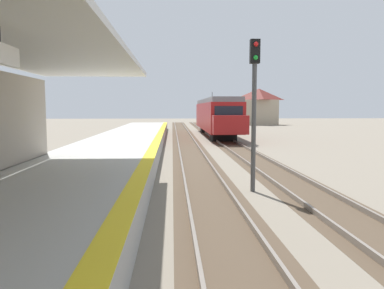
# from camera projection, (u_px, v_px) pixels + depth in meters

# --- Properties ---
(station_platform) EXTENTS (5.00, 80.00, 0.91)m
(station_platform) POSITION_uv_depth(u_px,v_px,m) (80.00, 179.00, 12.89)
(station_platform) COLOR #A8A8A3
(station_platform) RESTS_ON ground
(track_pair_nearest_platform) EXTENTS (2.34, 120.00, 0.16)m
(track_pair_nearest_platform) POSITION_uv_depth(u_px,v_px,m) (198.00, 170.00, 17.14)
(track_pair_nearest_platform) COLOR #4C3D2D
(track_pair_nearest_platform) RESTS_ON ground
(track_pair_middle) EXTENTS (2.34, 120.00, 0.16)m
(track_pair_middle) POSITION_uv_depth(u_px,v_px,m) (271.00, 170.00, 17.32)
(track_pair_middle) COLOR #4C3D2D
(track_pair_middle) RESTS_ON ground
(approaching_train) EXTENTS (2.93, 19.60, 4.76)m
(approaching_train) POSITION_uv_depth(u_px,v_px,m) (216.00, 115.00, 38.81)
(approaching_train) COLOR maroon
(approaching_train) RESTS_ON ground
(rail_signal_post) EXTENTS (0.32, 0.34, 5.20)m
(rail_signal_post) POSITION_uv_depth(u_px,v_px,m) (254.00, 99.00, 12.67)
(rail_signal_post) COLOR #4C4C4C
(rail_signal_post) RESTS_ON ground
(distant_trackside_house) EXTENTS (6.60, 5.28, 6.40)m
(distant_trackside_house) POSITION_uv_depth(u_px,v_px,m) (259.00, 106.00, 66.25)
(distant_trackside_house) COLOR tan
(distant_trackside_house) RESTS_ON ground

